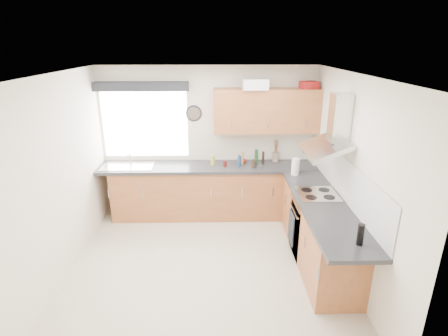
{
  "coord_description": "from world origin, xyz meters",
  "views": [
    {
      "loc": [
        0.15,
        -3.96,
        2.84
      ],
      "look_at": [
        0.25,
        0.85,
        1.1
      ],
      "focal_mm": 28.0,
      "sensor_mm": 36.0,
      "label": 1
    }
  ],
  "objects_px": {
    "oven": "(314,226)",
    "upper_cabinets": "(266,111)",
    "extractor_hood": "(332,132)",
    "washing_machine": "(172,194)"
  },
  "relations": [
    {
      "from": "oven",
      "to": "upper_cabinets",
      "type": "height_order",
      "value": "upper_cabinets"
    },
    {
      "from": "extractor_hood",
      "to": "washing_machine",
      "type": "xyz_separation_m",
      "value": [
        -2.23,
        1.22,
        -1.38
      ]
    },
    {
      "from": "extractor_hood",
      "to": "upper_cabinets",
      "type": "distance_m",
      "value": 1.48
    },
    {
      "from": "oven",
      "to": "washing_machine",
      "type": "bearing_deg",
      "value": 150.14
    },
    {
      "from": "upper_cabinets",
      "to": "washing_machine",
      "type": "xyz_separation_m",
      "value": [
        -1.58,
        -0.1,
        -1.41
      ]
    },
    {
      "from": "upper_cabinets",
      "to": "washing_machine",
      "type": "height_order",
      "value": "upper_cabinets"
    },
    {
      "from": "oven",
      "to": "extractor_hood",
      "type": "relative_size",
      "value": 1.09
    },
    {
      "from": "washing_machine",
      "to": "extractor_hood",
      "type": "bearing_deg",
      "value": -29.49
    },
    {
      "from": "oven",
      "to": "extractor_hood",
      "type": "height_order",
      "value": "extractor_hood"
    },
    {
      "from": "upper_cabinets",
      "to": "washing_machine",
      "type": "relative_size",
      "value": 2.2
    }
  ]
}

